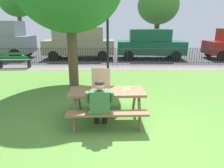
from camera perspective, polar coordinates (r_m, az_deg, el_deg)
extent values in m
cube|color=#538132|center=(6.26, 5.57, -5.53)|extent=(28.00, 11.78, 0.02)
cube|color=slate|center=(11.23, 3.38, 4.49)|extent=(28.00, 1.40, 0.01)
cube|color=#38383D|center=(15.32, 2.65, 7.73)|extent=(28.00, 6.92, 0.01)
cube|color=brown|center=(4.98, -1.39, -2.12)|extent=(1.83, 0.84, 0.06)
cube|color=brown|center=(4.53, -1.29, -8.15)|extent=(1.81, 0.36, 0.05)
cube|color=brown|center=(5.65, -1.43, -3.06)|extent=(1.81, 0.36, 0.05)
cylinder|color=brown|center=(4.79, -10.27, -8.14)|extent=(0.09, 0.44, 0.74)
cylinder|color=brown|center=(5.54, -9.08, -4.58)|extent=(0.09, 0.44, 0.74)
cylinder|color=brown|center=(4.80, 7.62, -7.95)|extent=(0.09, 0.44, 0.74)
cylinder|color=brown|center=(5.55, 6.25, -4.43)|extent=(0.09, 0.44, 0.74)
cube|color=tan|center=(4.92, -3.35, -1.93)|extent=(0.47, 0.47, 0.01)
cube|color=silver|center=(4.92, -3.35, -1.85)|extent=(0.44, 0.44, 0.00)
cube|color=tan|center=(4.71, -3.66, -2.46)|extent=(0.45, 0.03, 0.04)
cube|color=tan|center=(5.12, -3.08, -0.85)|extent=(0.45, 0.03, 0.04)
cube|color=tan|center=(4.94, -5.90, -1.57)|extent=(0.03, 0.45, 0.04)
cube|color=tan|center=(4.89, -0.79, -1.67)|extent=(0.03, 0.45, 0.04)
cube|color=tan|center=(5.07, -3.10, 1.88)|extent=(0.45, 0.04, 0.45)
cylinder|color=tan|center=(4.92, -3.35, -1.80)|extent=(0.39, 0.39, 0.01)
cylinder|color=#E9CC52|center=(4.92, -3.36, -1.72)|extent=(0.35, 0.35, 0.00)
pyramid|color=#F4DB5B|center=(5.13, 4.27, -1.16)|extent=(0.25, 0.25, 0.01)
cube|color=tan|center=(5.20, 4.94, -0.89)|extent=(0.15, 0.15, 0.02)
cylinder|color=black|center=(5.01, -4.32, -8.45)|extent=(0.12, 0.12, 0.44)
cylinder|color=black|center=(4.72, -4.49, -6.77)|extent=(0.17, 0.43, 0.15)
cylinder|color=black|center=(5.01, -2.01, -8.44)|extent=(0.12, 0.12, 0.44)
cylinder|color=black|center=(4.71, -2.04, -6.76)|extent=(0.17, 0.43, 0.15)
cube|color=#386638|center=(4.43, -3.37, -5.11)|extent=(0.43, 0.24, 0.52)
cylinder|color=#386638|center=(4.46, -6.73, -3.64)|extent=(0.10, 0.21, 0.31)
cylinder|color=#386638|center=(4.44, -0.02, -3.59)|extent=(0.10, 0.21, 0.31)
sphere|color=tan|center=(4.33, -3.45, -0.33)|extent=(0.21, 0.21, 0.21)
ellipsoid|color=#31231F|center=(4.30, -3.47, 0.27)|extent=(0.21, 0.20, 0.12)
cylinder|color=#2D2823|center=(11.76, 3.29, 9.66)|extent=(22.18, 0.03, 0.03)
cylinder|color=#2D2823|center=(11.88, 3.23, 5.93)|extent=(22.18, 0.03, 0.03)
cylinder|color=#2D2823|center=(13.50, -28.62, 6.75)|extent=(0.02, 0.02, 1.01)
cylinder|color=#2D2823|center=(13.43, -28.09, 6.78)|extent=(0.02, 0.02, 1.01)
cylinder|color=#2D2823|center=(13.37, -27.56, 6.82)|extent=(0.02, 0.02, 1.01)
cylinder|color=#2D2823|center=(13.30, -27.02, 6.85)|extent=(0.02, 0.02, 1.01)
cylinder|color=#2D2823|center=(13.24, -26.48, 6.88)|extent=(0.02, 0.02, 1.01)
cylinder|color=#2D2823|center=(13.18, -25.93, 6.91)|extent=(0.02, 0.02, 1.01)
cylinder|color=#2D2823|center=(13.11, -25.38, 6.94)|extent=(0.02, 0.02, 1.01)
cylinder|color=#2D2823|center=(13.05, -24.82, 6.97)|extent=(0.02, 0.02, 1.01)
cylinder|color=#2D2823|center=(12.99, -24.26, 7.00)|extent=(0.02, 0.02, 1.01)
cylinder|color=#2D2823|center=(12.94, -23.69, 7.03)|extent=(0.02, 0.02, 1.01)
cylinder|color=#2D2823|center=(12.88, -23.12, 7.06)|extent=(0.02, 0.02, 1.01)
cylinder|color=#2D2823|center=(12.82, -22.54, 7.09)|extent=(0.02, 0.02, 1.01)
cylinder|color=#2D2823|center=(12.77, -21.95, 7.12)|extent=(0.02, 0.02, 1.01)
cylinder|color=#2D2823|center=(12.72, -21.37, 7.14)|extent=(0.02, 0.02, 1.01)
cylinder|color=#2D2823|center=(12.67, -20.77, 7.17)|extent=(0.02, 0.02, 1.01)
cylinder|color=#2D2823|center=(12.62, -20.17, 7.20)|extent=(0.02, 0.02, 1.01)
cylinder|color=#2D2823|center=(12.57, -19.57, 7.22)|extent=(0.02, 0.02, 1.01)
cylinder|color=#2D2823|center=(12.52, -18.96, 7.25)|extent=(0.02, 0.02, 1.01)
cylinder|color=#2D2823|center=(12.47, -18.35, 7.27)|extent=(0.02, 0.02, 1.01)
cylinder|color=#2D2823|center=(12.43, -17.73, 7.30)|extent=(0.02, 0.02, 1.01)
cylinder|color=#2D2823|center=(12.39, -17.11, 7.32)|extent=(0.02, 0.02, 1.01)
cylinder|color=#2D2823|center=(12.35, -16.49, 7.35)|extent=(0.02, 0.02, 1.01)
cylinder|color=#2D2823|center=(12.31, -15.86, 7.37)|extent=(0.02, 0.02, 1.01)
cylinder|color=#2D2823|center=(12.27, -15.22, 7.39)|extent=(0.02, 0.02, 1.01)
cylinder|color=#2D2823|center=(12.23, -14.58, 7.41)|extent=(0.02, 0.02, 1.01)
cylinder|color=#2D2823|center=(12.19, -13.94, 7.43)|extent=(0.02, 0.02, 1.01)
cylinder|color=#2D2823|center=(12.16, -13.30, 7.45)|extent=(0.02, 0.02, 1.01)
cylinder|color=#2D2823|center=(12.13, -12.65, 7.47)|extent=(0.02, 0.02, 1.01)
cylinder|color=#2D2823|center=(12.10, -11.99, 7.48)|extent=(0.02, 0.02, 1.01)
cylinder|color=#2D2823|center=(12.07, -11.34, 7.50)|extent=(0.02, 0.02, 1.01)
cylinder|color=#2D2823|center=(12.04, -10.68, 7.52)|extent=(0.02, 0.02, 1.01)
cylinder|color=#2D2823|center=(12.01, -10.01, 7.53)|extent=(0.02, 0.02, 1.01)
cylinder|color=#2D2823|center=(11.99, -9.35, 7.54)|extent=(0.02, 0.02, 1.01)
cylinder|color=#2D2823|center=(11.96, -8.68, 7.56)|extent=(0.02, 0.02, 1.01)
cylinder|color=#2D2823|center=(11.94, -8.01, 7.57)|extent=(0.02, 0.02, 1.01)
cylinder|color=#2D2823|center=(11.92, -7.34, 7.58)|extent=(0.02, 0.02, 1.01)
cylinder|color=#2D2823|center=(11.90, -6.66, 7.59)|extent=(0.02, 0.02, 1.01)
cylinder|color=#2D2823|center=(11.89, -5.99, 7.60)|extent=(0.02, 0.02, 1.01)
cylinder|color=#2D2823|center=(11.87, -5.31, 7.61)|extent=(0.02, 0.02, 1.01)
cylinder|color=#2D2823|center=(11.86, -4.63, 7.61)|extent=(0.02, 0.02, 1.01)
cylinder|color=#2D2823|center=(11.85, -3.94, 7.62)|extent=(0.02, 0.02, 1.01)
cylinder|color=#2D2823|center=(11.84, -3.26, 7.62)|extent=(0.02, 0.02, 1.01)
cylinder|color=#2D2823|center=(11.83, -2.58, 7.63)|extent=(0.02, 0.02, 1.01)
cylinder|color=#2D2823|center=(11.82, -1.89, 7.63)|extent=(0.02, 0.02, 1.01)
cylinder|color=#2D2823|center=(11.82, -1.20, 7.63)|extent=(0.02, 0.02, 1.01)
cylinder|color=#2D2823|center=(11.81, -0.52, 7.63)|extent=(0.02, 0.02, 1.01)
cylinder|color=#2D2823|center=(11.81, 0.17, 7.63)|extent=(0.02, 0.02, 1.01)
cylinder|color=#2D2823|center=(11.81, 0.86, 7.63)|extent=(0.02, 0.02, 1.01)
cylinder|color=#2D2823|center=(11.81, 1.54, 7.62)|extent=(0.02, 0.02, 1.01)
cylinder|color=#2D2823|center=(11.81, 2.23, 7.62)|extent=(0.02, 0.02, 1.01)
cylinder|color=#2D2823|center=(11.82, 2.92, 7.62)|extent=(0.02, 0.02, 1.01)
cylinder|color=#2D2823|center=(11.83, 3.60, 7.61)|extent=(0.02, 0.02, 1.01)
cylinder|color=#2D2823|center=(11.83, 4.29, 7.60)|extent=(0.02, 0.02, 1.01)
cylinder|color=#2D2823|center=(11.84, 4.97, 7.59)|extent=(0.02, 0.02, 1.01)
cylinder|color=#2D2823|center=(11.86, 5.65, 7.58)|extent=(0.02, 0.02, 1.01)
cylinder|color=#2D2823|center=(11.87, 6.33, 7.57)|extent=(0.02, 0.02, 1.01)
cylinder|color=#2D2823|center=(11.88, 7.01, 7.56)|extent=(0.02, 0.02, 1.01)
cylinder|color=#2D2823|center=(11.90, 7.69, 7.55)|extent=(0.02, 0.02, 1.01)
cylinder|color=#2D2823|center=(11.92, 8.37, 7.54)|extent=(0.02, 0.02, 1.01)
cylinder|color=#2D2823|center=(11.94, 9.04, 7.52)|extent=(0.02, 0.02, 1.01)
cylinder|color=#2D2823|center=(11.96, 9.71, 7.51)|extent=(0.02, 0.02, 1.01)
cylinder|color=#2D2823|center=(11.98, 10.38, 7.49)|extent=(0.02, 0.02, 1.01)
cylinder|color=#2D2823|center=(12.01, 11.04, 7.47)|extent=(0.02, 0.02, 1.01)
cylinder|color=#2D2823|center=(12.03, 11.71, 7.45)|extent=(0.02, 0.02, 1.01)
cylinder|color=#2D2823|center=(12.06, 12.37, 7.44)|extent=(0.02, 0.02, 1.01)
cylinder|color=#2D2823|center=(12.09, 13.02, 7.41)|extent=(0.02, 0.02, 1.01)
cylinder|color=#2D2823|center=(12.12, 13.68, 7.39)|extent=(0.02, 0.02, 1.01)
cylinder|color=#2D2823|center=(12.15, 14.33, 7.37)|extent=(0.02, 0.02, 1.01)
cylinder|color=#2D2823|center=(12.19, 14.97, 7.35)|extent=(0.02, 0.02, 1.01)
cylinder|color=#2D2823|center=(12.22, 15.62, 7.33)|extent=(0.02, 0.02, 1.01)
cylinder|color=#2D2823|center=(12.26, 16.26, 7.30)|extent=(0.02, 0.02, 1.01)
cylinder|color=#2D2823|center=(12.30, 16.89, 7.28)|extent=(0.02, 0.02, 1.01)
cylinder|color=#2D2823|center=(12.34, 17.52, 7.25)|extent=(0.02, 0.02, 1.01)
cylinder|color=#2D2823|center=(12.38, 18.15, 7.23)|extent=(0.02, 0.02, 1.01)
cylinder|color=#2D2823|center=(12.42, 18.77, 7.20)|extent=(0.02, 0.02, 1.01)
cylinder|color=#2D2823|center=(12.46, 19.39, 7.17)|extent=(0.02, 0.02, 1.01)
cylinder|color=#2D2823|center=(12.51, 20.00, 7.14)|extent=(0.02, 0.02, 1.01)
cylinder|color=#2D2823|center=(12.56, 20.61, 7.11)|extent=(0.02, 0.02, 1.01)
cylinder|color=#2D2823|center=(12.60, 21.21, 7.08)|extent=(0.02, 0.02, 1.01)
cylinder|color=#2D2823|center=(12.65, 21.81, 7.05)|extent=(0.02, 0.02, 1.01)
cylinder|color=#2D2823|center=(12.71, 22.41, 7.02)|extent=(0.02, 0.02, 1.01)
cylinder|color=#2D2823|center=(12.76, 23.00, 6.99)|extent=(0.02, 0.02, 1.01)
cylinder|color=#2D2823|center=(12.81, 23.58, 6.96)|extent=(0.02, 0.02, 1.01)
cylinder|color=#2D2823|center=(12.87, 24.16, 6.93)|extent=(0.02, 0.02, 1.01)
cylinder|color=#2D2823|center=(12.92, 24.74, 6.90)|extent=(0.02, 0.02, 1.01)
cylinder|color=#2D2823|center=(12.98, 25.31, 6.87)|extent=(0.02, 0.02, 1.01)
cylinder|color=#2D2823|center=(13.04, 25.87, 6.83)|extent=(0.02, 0.02, 1.01)
cylinder|color=#2D2823|center=(13.10, 26.43, 6.80)|extent=(0.02, 0.02, 1.01)
cylinder|color=#2D2823|center=(13.16, 26.98, 6.77)|extent=(0.02, 0.02, 1.01)
cylinder|color=#2D2823|center=(13.22, 27.53, 6.73)|extent=(0.02, 0.02, 1.01)
cylinder|color=#2D2823|center=(13.29, 28.08, 6.70)|extent=(0.02, 0.02, 1.01)
cylinder|color=#2D2823|center=(13.35, 28.61, 6.66)|extent=(0.02, 0.02, 1.01)
cube|color=#256434|center=(12.41, -25.08, 6.21)|extent=(1.60, 0.18, 0.04)
cube|color=#256434|center=(12.28, -25.32, 6.08)|extent=(1.60, 0.18, 0.04)
cube|color=#256434|center=(12.15, -25.57, 5.96)|extent=(1.60, 0.18, 0.04)
cube|color=#256434|center=(12.07, -25.78, 6.74)|extent=(1.60, 0.14, 0.11)
cube|color=#256434|center=(12.05, -25.89, 7.58)|extent=(1.60, 0.14, 0.11)
cube|color=black|center=(12.00, -21.93, 5.19)|extent=(0.07, 0.44, 0.44)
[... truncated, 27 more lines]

